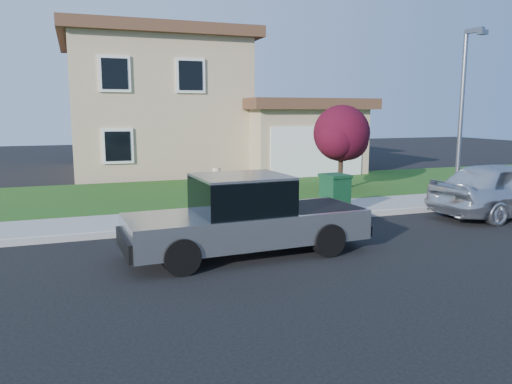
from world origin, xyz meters
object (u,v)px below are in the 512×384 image
woman (217,202)px  trash_bin (335,193)px  pickup_truck (246,218)px  sedan (506,189)px  street_lamp (463,111)px  ornamental_tree (342,136)px

woman → trash_bin: (3.70, 0.62, -0.07)m
pickup_truck → woman: size_ratio=3.21×
sedan → trash_bin: 5.06m
pickup_truck → street_lamp: size_ratio=1.00×
sedan → pickup_truck: bearing=93.9°
ornamental_tree → trash_bin: ornamental_tree is taller
pickup_truck → woman: 2.08m
woman → sedan: bearing=167.7°
ornamental_tree → trash_bin: 4.88m
trash_bin → ornamental_tree: bearing=52.2°
street_lamp → woman: bearing=169.8°
pickup_truck → street_lamp: 7.86m
pickup_truck → sedan: pickup_truck is taller
pickup_truck → street_lamp: (7.30, 1.86, 2.25)m
sedan → street_lamp: size_ratio=0.89×
pickup_truck → ornamental_tree: (6.07, 6.68, 1.34)m
pickup_truck → trash_bin: pickup_truck is taller
trash_bin → woman: bearing=-176.8°
woman → street_lamp: bearing=172.0°
pickup_truck → trash_bin: (3.62, 2.70, -0.09)m
ornamental_tree → woman: bearing=-143.2°
ornamental_tree → pickup_truck: bearing=-132.3°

